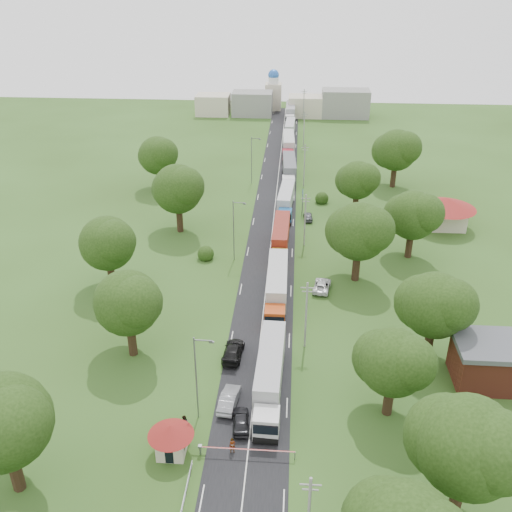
# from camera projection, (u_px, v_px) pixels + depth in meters

# --- Properties ---
(ground) EXTENTS (260.00, 260.00, 0.00)m
(ground) POSITION_uv_depth(u_px,v_px,m) (263.00, 313.00, 76.28)
(ground) COLOR #2C4818
(ground) RESTS_ON ground
(road) EXTENTS (8.00, 200.00, 0.04)m
(road) POSITION_uv_depth(u_px,v_px,m) (271.00, 247.00, 93.99)
(road) COLOR black
(road) RESTS_ON ground
(boom_barrier) EXTENTS (9.22, 0.35, 1.18)m
(boom_barrier) POSITION_uv_depth(u_px,v_px,m) (233.00, 449.00, 53.82)
(boom_barrier) COLOR slate
(boom_barrier) RESTS_ON ground
(guard_booth) EXTENTS (4.40, 4.40, 3.45)m
(guard_booth) POSITION_uv_depth(u_px,v_px,m) (171.00, 436.00, 53.60)
(guard_booth) COLOR beige
(guard_booth) RESTS_ON ground
(info_sign) EXTENTS (0.12, 3.10, 4.10)m
(info_sign) POSITION_uv_depth(u_px,v_px,m) (303.00, 197.00, 105.56)
(info_sign) COLOR slate
(info_sign) RESTS_ON ground
(pole_1) EXTENTS (1.60, 0.24, 9.00)m
(pole_1) POSITION_uv_depth(u_px,v_px,m) (306.00, 314.00, 67.58)
(pole_1) COLOR gray
(pole_1) RESTS_ON ground
(pole_2) EXTENTS (1.60, 0.24, 9.00)m
(pole_2) POSITION_uv_depth(u_px,v_px,m) (305.00, 219.00, 92.37)
(pole_2) COLOR gray
(pole_2) RESTS_ON ground
(pole_3) EXTENTS (1.60, 0.24, 9.00)m
(pole_3) POSITION_uv_depth(u_px,v_px,m) (304.00, 165.00, 117.16)
(pole_3) COLOR gray
(pole_3) RESTS_ON ground
(pole_4) EXTENTS (1.60, 0.24, 9.00)m
(pole_4) POSITION_uv_depth(u_px,v_px,m) (304.00, 129.00, 141.96)
(pole_4) COLOR gray
(pole_4) RESTS_ON ground
(pole_5) EXTENTS (1.60, 0.24, 9.00)m
(pole_5) POSITION_uv_depth(u_px,v_px,m) (304.00, 104.00, 166.75)
(pole_5) COLOR gray
(pole_5) RESTS_ON ground
(lamp_0) EXTENTS (2.03, 0.22, 10.00)m
(lamp_0) POSITION_uv_depth(u_px,v_px,m) (197.00, 374.00, 56.36)
(lamp_0) COLOR slate
(lamp_0) RESTS_ON ground
(lamp_1) EXTENTS (2.03, 0.22, 10.00)m
(lamp_1) POSITION_uv_depth(u_px,v_px,m) (235.00, 228.00, 87.35)
(lamp_1) COLOR slate
(lamp_1) RESTS_ON ground
(lamp_2) EXTENTS (2.03, 0.22, 10.00)m
(lamp_2) POSITION_uv_depth(u_px,v_px,m) (252.00, 158.00, 118.34)
(lamp_2) COLOR slate
(lamp_2) RESTS_ON ground
(tree_1) EXTENTS (9.60, 9.60, 12.05)m
(tree_1) POSITION_uv_depth(u_px,v_px,m) (468.00, 445.00, 45.11)
(tree_1) COLOR #382616
(tree_1) RESTS_ON ground
(tree_2) EXTENTS (8.00, 8.00, 10.10)m
(tree_2) POSITION_uv_depth(u_px,v_px,m) (393.00, 361.00, 56.54)
(tree_2) COLOR #382616
(tree_2) RESTS_ON ground
(tree_3) EXTENTS (8.80, 8.80, 11.07)m
(tree_3) POSITION_uv_depth(u_px,v_px,m) (435.00, 304.00, 64.74)
(tree_3) COLOR #382616
(tree_3) RESTS_ON ground
(tree_4) EXTENTS (9.60, 9.60, 12.05)m
(tree_4) POSITION_uv_depth(u_px,v_px,m) (359.00, 231.00, 80.85)
(tree_4) COLOR #382616
(tree_4) RESTS_ON ground
(tree_5) EXTENTS (8.80, 8.80, 11.07)m
(tree_5) POSITION_uv_depth(u_px,v_px,m) (413.00, 215.00, 87.63)
(tree_5) COLOR #382616
(tree_5) RESTS_ON ground
(tree_6) EXTENTS (8.00, 8.00, 10.10)m
(tree_6) POSITION_uv_depth(u_px,v_px,m) (357.00, 180.00, 103.41)
(tree_6) COLOR #382616
(tree_6) RESTS_ON ground
(tree_7) EXTENTS (9.60, 9.60, 12.05)m
(tree_7) POSITION_uv_depth(u_px,v_px,m) (396.00, 150.00, 115.57)
(tree_7) COLOR #382616
(tree_7) RESTS_ON ground
(tree_9) EXTENTS (9.60, 9.60, 12.05)m
(tree_9) POSITION_uv_depth(u_px,v_px,m) (3.00, 420.00, 47.53)
(tree_9) COLOR #382616
(tree_9) RESTS_ON ground
(tree_10) EXTENTS (8.80, 8.80, 11.07)m
(tree_10) POSITION_uv_depth(u_px,v_px,m) (128.00, 302.00, 65.19)
(tree_10) COLOR #382616
(tree_10) RESTS_ON ground
(tree_11) EXTENTS (8.80, 8.80, 11.07)m
(tree_11) POSITION_uv_depth(u_px,v_px,m) (107.00, 243.00, 78.92)
(tree_11) COLOR #382616
(tree_11) RESTS_ON ground
(tree_12) EXTENTS (9.60, 9.60, 12.05)m
(tree_12) POSITION_uv_depth(u_px,v_px,m) (178.00, 188.00, 95.97)
(tree_12) COLOR #382616
(tree_12) RESTS_ON ground
(tree_13) EXTENTS (8.80, 8.80, 11.07)m
(tree_13) POSITION_uv_depth(u_px,v_px,m) (158.00, 155.00, 114.47)
(tree_13) COLOR #382616
(tree_13) RESTS_ON ground
(house_brick) EXTENTS (8.60, 6.60, 5.20)m
(house_brick) POSITION_uv_depth(u_px,v_px,m) (492.00, 362.00, 62.78)
(house_brick) COLOR maroon
(house_brick) RESTS_ON ground
(house_cream) EXTENTS (10.08, 10.08, 5.80)m
(house_cream) POSITION_uv_depth(u_px,v_px,m) (445.00, 208.00, 99.26)
(house_cream) COLOR beige
(house_cream) RESTS_ON ground
(distant_town) EXTENTS (52.00, 8.00, 8.00)m
(distant_town) POSITION_uv_depth(u_px,v_px,m) (288.00, 104.00, 172.04)
(distant_town) COLOR gray
(distant_town) RESTS_ON ground
(church) EXTENTS (5.00, 5.00, 12.30)m
(church) POSITION_uv_depth(u_px,v_px,m) (273.00, 92.00, 178.54)
(church) COLOR beige
(church) RESTS_ON ground
(truck_0) EXTENTS (3.01, 15.53, 4.30)m
(truck_0) POSITION_uv_depth(u_px,v_px,m) (270.00, 375.00, 61.42)
(truck_0) COLOR silver
(truck_0) RESTS_ON ground
(truck_1) EXTENTS (2.79, 15.68, 4.35)m
(truck_1) POSITION_uv_depth(u_px,v_px,m) (277.00, 286.00, 78.00)
(truck_1) COLOR #B44014
(truck_1) RESTS_ON ground
(truck_2) EXTENTS (2.72, 14.48, 4.01)m
(truck_2) POSITION_uv_depth(u_px,v_px,m) (281.00, 238.00, 92.19)
(truck_2) COLOR #C68A17
(truck_2) RESTS_ON ground
(truck_3) EXTENTS (3.15, 14.19, 3.92)m
(truck_3) POSITION_uv_depth(u_px,v_px,m) (286.00, 200.00, 106.61)
(truck_3) COLOR #17528C
(truck_3) RESTS_ON ground
(truck_4) EXTENTS (3.19, 15.21, 4.20)m
(truck_4) POSITION_uv_depth(u_px,v_px,m) (289.00, 170.00, 121.94)
(truck_4) COLOR white
(truck_4) RESTS_ON ground
(truck_5) EXTENTS (3.09, 15.41, 4.26)m
(truck_5) POSITION_uv_depth(u_px,v_px,m) (289.00, 145.00, 138.33)
(truck_5) COLOR maroon
(truck_5) RESTS_ON ground
(truck_6) EXTENTS (2.66, 13.54, 3.75)m
(truck_6) POSITION_uv_depth(u_px,v_px,m) (290.00, 129.00, 152.24)
(truck_6) COLOR #225C25
(truck_6) RESTS_ON ground
(truck_7) EXTENTS (2.72, 15.12, 4.19)m
(truck_7) POSITION_uv_depth(u_px,v_px,m) (290.00, 112.00, 168.42)
(truck_7) COLOR silver
(truck_7) RESTS_ON ground
(car_lane_front) EXTENTS (2.14, 4.37, 1.43)m
(car_lane_front) POSITION_uv_depth(u_px,v_px,m) (241.00, 421.00, 57.40)
(car_lane_front) COLOR black
(car_lane_front) RESTS_ON ground
(car_lane_mid) EXTENTS (2.19, 4.95, 1.58)m
(car_lane_mid) POSITION_uv_depth(u_px,v_px,m) (229.00, 399.00, 60.14)
(car_lane_mid) COLOR gray
(car_lane_mid) RESTS_ON ground
(car_lane_rear) EXTENTS (2.53, 5.52, 1.57)m
(car_lane_rear) POSITION_uv_depth(u_px,v_px,m) (233.00, 351.00, 67.54)
(car_lane_rear) COLOR black
(car_lane_rear) RESTS_ON ground
(car_verge_near) EXTENTS (2.99, 5.14, 1.35)m
(car_verge_near) POSITION_uv_depth(u_px,v_px,m) (322.00, 286.00, 81.43)
(car_verge_near) COLOR silver
(car_verge_near) RESTS_ON ground
(car_verge_far) EXTENTS (1.82, 3.97, 1.32)m
(car_verge_far) POSITION_uv_depth(u_px,v_px,m) (308.00, 216.00, 103.49)
(car_verge_far) COLOR #4C4F53
(car_verge_far) RESTS_ON ground
(pedestrian_near) EXTENTS (0.69, 0.53, 1.67)m
(pedestrian_near) POSITION_uv_depth(u_px,v_px,m) (232.00, 446.00, 54.29)
(pedestrian_near) COLOR gray
(pedestrian_near) RESTS_ON ground
(pedestrian_booth) EXTENTS (1.20, 1.19, 1.96)m
(pedestrian_booth) POSITION_uv_depth(u_px,v_px,m) (185.00, 424.00, 56.63)
(pedestrian_booth) COLOR gray
(pedestrian_booth) RESTS_ON ground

